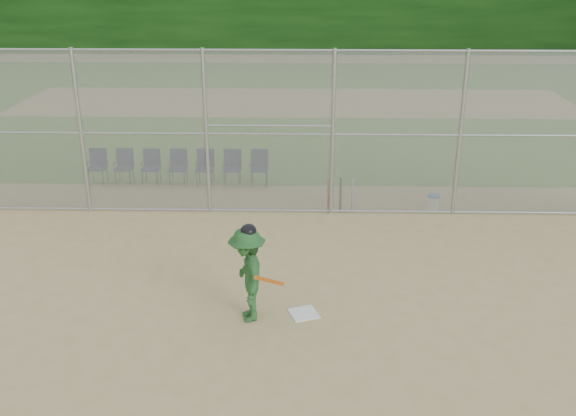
{
  "coord_description": "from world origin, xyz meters",
  "views": [
    {
      "loc": [
        0.28,
        -9.76,
        5.91
      ],
      "look_at": [
        0.0,
        2.5,
        1.1
      ],
      "focal_mm": 40.0,
      "sensor_mm": 36.0,
      "label": 1
    }
  ],
  "objects_px": {
    "home_plate": "(304,313)",
    "batter_at_plate": "(248,274)",
    "water_cooler": "(433,202)",
    "chair_0": "(97,167)"
  },
  "relations": [
    {
      "from": "home_plate",
      "to": "batter_at_plate",
      "type": "height_order",
      "value": "batter_at_plate"
    },
    {
      "from": "home_plate",
      "to": "batter_at_plate",
      "type": "xyz_separation_m",
      "value": [
        -0.97,
        -0.16,
        0.85
      ]
    },
    {
      "from": "home_plate",
      "to": "water_cooler",
      "type": "height_order",
      "value": "water_cooler"
    },
    {
      "from": "home_plate",
      "to": "batter_at_plate",
      "type": "distance_m",
      "value": 1.3
    },
    {
      "from": "batter_at_plate",
      "to": "chair_0",
      "type": "relative_size",
      "value": 1.86
    },
    {
      "from": "water_cooler",
      "to": "chair_0",
      "type": "height_order",
      "value": "chair_0"
    },
    {
      "from": "batter_at_plate",
      "to": "chair_0",
      "type": "height_order",
      "value": "batter_at_plate"
    },
    {
      "from": "home_plate",
      "to": "water_cooler",
      "type": "distance_m",
      "value": 6.07
    },
    {
      "from": "home_plate",
      "to": "batter_at_plate",
      "type": "bearing_deg",
      "value": -170.72
    },
    {
      "from": "chair_0",
      "to": "home_plate",
      "type": "bearing_deg",
      "value": -50.27
    }
  ]
}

